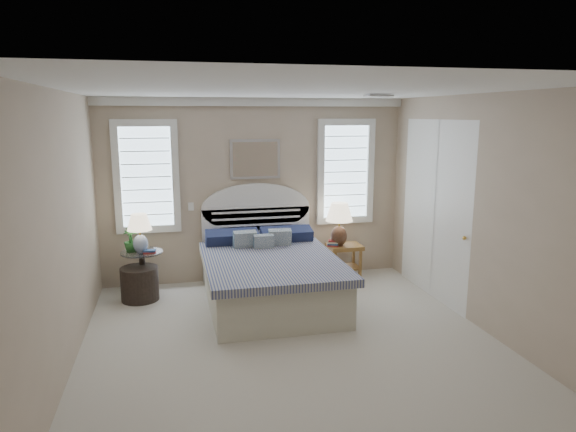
% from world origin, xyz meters
% --- Properties ---
extents(floor, '(4.50, 5.00, 0.01)m').
position_xyz_m(floor, '(0.00, 0.00, 0.00)').
color(floor, '#B9B29E').
rests_on(floor, ground).
extents(ceiling, '(4.50, 5.00, 0.01)m').
position_xyz_m(ceiling, '(0.00, 0.00, 2.70)').
color(ceiling, white).
rests_on(ceiling, wall_back).
extents(wall_back, '(4.50, 0.02, 2.70)m').
position_xyz_m(wall_back, '(0.00, 2.50, 1.35)').
color(wall_back, tan).
rests_on(wall_back, floor).
extents(wall_left, '(0.02, 5.00, 2.70)m').
position_xyz_m(wall_left, '(-2.25, 0.00, 1.35)').
color(wall_left, tan).
rests_on(wall_left, floor).
extents(wall_right, '(0.02, 5.00, 2.70)m').
position_xyz_m(wall_right, '(2.25, 0.00, 1.35)').
color(wall_right, tan).
rests_on(wall_right, floor).
extents(crown_molding, '(4.50, 0.08, 0.12)m').
position_xyz_m(crown_molding, '(0.00, 2.46, 2.64)').
color(crown_molding, white).
rests_on(crown_molding, wall_back).
extents(hvac_vent, '(0.30, 0.20, 0.02)m').
position_xyz_m(hvac_vent, '(1.20, 0.80, 2.68)').
color(hvac_vent, '#B2B2B2').
rests_on(hvac_vent, ceiling).
extents(switch_plate, '(0.08, 0.01, 0.12)m').
position_xyz_m(switch_plate, '(-0.95, 2.48, 1.15)').
color(switch_plate, white).
rests_on(switch_plate, wall_back).
extents(window_left, '(0.90, 0.06, 1.60)m').
position_xyz_m(window_left, '(-1.55, 2.48, 1.60)').
color(window_left, '#C6E5FB').
rests_on(window_left, wall_back).
extents(window_right, '(0.90, 0.06, 1.60)m').
position_xyz_m(window_right, '(1.40, 2.48, 1.60)').
color(window_right, '#C6E5FB').
rests_on(window_right, wall_back).
extents(painting, '(0.74, 0.04, 0.58)m').
position_xyz_m(painting, '(0.00, 2.46, 1.82)').
color(painting, silver).
rests_on(painting, wall_back).
extents(closet_door, '(0.02, 1.80, 2.40)m').
position_xyz_m(closet_door, '(2.23, 1.20, 1.20)').
color(closet_door, white).
rests_on(closet_door, floor).
extents(bed, '(1.72, 2.28, 1.47)m').
position_xyz_m(bed, '(0.00, 1.46, 0.39)').
color(bed, '#B7B5A1').
rests_on(bed, floor).
extents(side_table_left, '(0.56, 0.56, 0.63)m').
position_xyz_m(side_table_left, '(-1.65, 2.05, 0.39)').
color(side_table_left, black).
rests_on(side_table_left, floor).
extents(nightstand_right, '(0.50, 0.40, 0.53)m').
position_xyz_m(nightstand_right, '(1.30, 2.15, 0.39)').
color(nightstand_right, olive).
rests_on(nightstand_right, floor).
extents(floor_pot, '(0.51, 0.51, 0.45)m').
position_xyz_m(floor_pot, '(-1.69, 1.89, 0.23)').
color(floor_pot, black).
rests_on(floor_pot, floor).
extents(lamp_left, '(0.39, 0.39, 0.54)m').
position_xyz_m(lamp_left, '(-1.66, 2.01, 0.96)').
color(lamp_left, silver).
rests_on(lamp_left, side_table_left).
extents(lamp_right, '(0.53, 0.53, 0.66)m').
position_xyz_m(lamp_right, '(1.20, 2.13, 0.93)').
color(lamp_right, black).
rests_on(lamp_right, nightstand_right).
extents(potted_plant, '(0.20, 0.20, 0.34)m').
position_xyz_m(potted_plant, '(-1.78, 2.07, 0.80)').
color(potted_plant, '#3A7F32').
rests_on(potted_plant, side_table_left).
extents(books_left, '(0.17, 0.13, 0.05)m').
position_xyz_m(books_left, '(-1.54, 1.94, 0.65)').
color(books_left, maroon).
rests_on(books_left, side_table_left).
extents(books_right, '(0.20, 0.17, 0.09)m').
position_xyz_m(books_right, '(1.10, 2.11, 0.57)').
color(books_right, maroon).
rests_on(books_right, nightstand_right).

